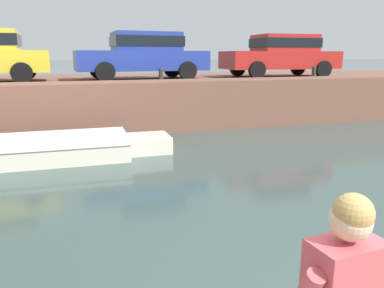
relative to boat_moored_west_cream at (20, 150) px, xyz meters
name	(u,v)px	position (x,y,z in m)	size (l,w,h in m)	color
ground_plane	(195,181)	(3.37, -2.63, -0.24)	(400.00, 400.00, 0.00)	#384C47
far_quay_wall	(132,99)	(3.37, 4.92, 0.54)	(60.00, 6.00, 1.57)	brown
far_wall_coping	(146,81)	(3.37, 2.04, 1.37)	(60.00, 0.24, 0.08)	#925F4C
boat_moored_west_cream	(20,150)	(0.00, 0.00, 0.00)	(6.52, 1.97, 0.49)	silver
car_centre_blue	(143,54)	(3.61, 3.61, 2.18)	(4.37, 2.02, 1.54)	#233893
car_right_inner_red	(282,54)	(8.86, 3.60, 2.18)	(4.35, 2.00, 1.54)	#B2231E
mooring_bollard_mid	(161,74)	(3.87, 2.17, 1.57)	(0.15, 0.15, 0.45)	#2D2B28
mooring_bollard_east	(314,72)	(9.32, 2.17, 1.57)	(0.15, 0.15, 0.45)	#2D2B28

